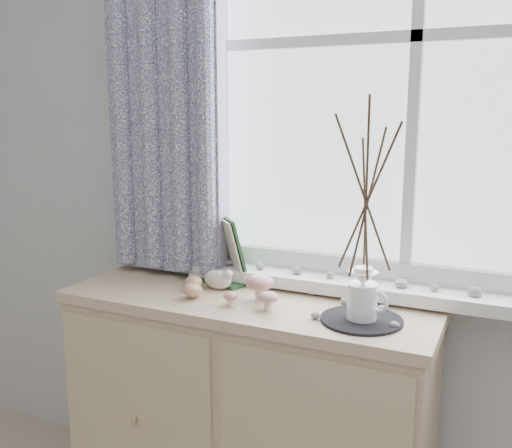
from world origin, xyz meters
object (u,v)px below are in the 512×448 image
sideboard (248,418)px  toadstool_cluster (258,288)px  twig_pitcher (366,194)px  botanical_book (209,249)px

sideboard → toadstool_cluster: 0.48m
toadstool_cluster → twig_pitcher: (0.33, -0.02, 0.31)m
botanical_book → toadstool_cluster: botanical_book is taller
botanical_book → twig_pitcher: (0.58, -0.15, 0.25)m
toadstool_cluster → twig_pitcher: 0.46m
sideboard → twig_pitcher: bearing=-8.5°
botanical_book → twig_pitcher: size_ratio=0.53×
twig_pitcher → botanical_book: bearing=-170.6°
sideboard → twig_pitcher: (0.38, -0.06, 0.79)m
toadstool_cluster → twig_pitcher: twig_pitcher is taller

